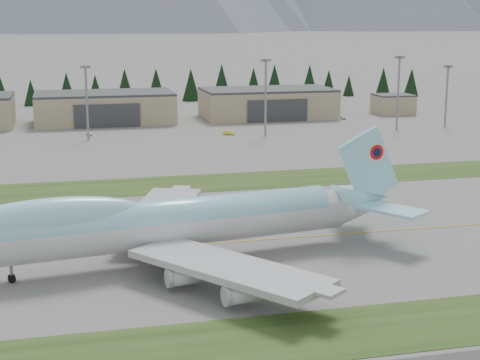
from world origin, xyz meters
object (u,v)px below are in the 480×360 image
object	(u,v)px
service_vehicle_a	(89,135)
service_vehicle_b	(229,135)
service_vehicle_c	(343,119)
hangar_right	(268,103)
hangar_center	(105,107)
boeing_747_freighter	(173,222)

from	to	relation	value
service_vehicle_a	service_vehicle_b	distance (m)	44.23
service_vehicle_b	service_vehicle_c	distance (m)	55.72
hangar_right	service_vehicle_b	size ratio (longest dim) A/B	12.03
hangar_center	service_vehicle_a	distance (m)	29.87
service_vehicle_a	service_vehicle_c	distance (m)	94.03
hangar_right	service_vehicle_c	bearing A→B (deg)	-24.45
hangar_right	service_vehicle_c	world-z (taller)	hangar_right
hangar_center	service_vehicle_b	world-z (taller)	hangar_center
hangar_right	service_vehicle_a	bearing A→B (deg)	-156.84
boeing_747_freighter	hangar_center	world-z (taller)	boeing_747_freighter
boeing_747_freighter	hangar_right	bearing A→B (deg)	61.15
boeing_747_freighter	hangar_center	size ratio (longest dim) A/B	1.51
hangar_right	service_vehicle_b	world-z (taller)	hangar_right
service_vehicle_b	service_vehicle_c	bearing A→B (deg)	-27.60
boeing_747_freighter	hangar_center	distance (m)	157.53
hangar_right	service_vehicle_a	xyz separation A→B (m)	(-66.81, -28.58, -5.39)
hangar_right	service_vehicle_b	distance (m)	44.84
service_vehicle_c	service_vehicle_b	bearing A→B (deg)	-139.59
hangar_right	boeing_747_freighter	bearing A→B (deg)	-110.71
boeing_747_freighter	service_vehicle_a	world-z (taller)	boeing_747_freighter
service_vehicle_a	hangar_right	bearing A→B (deg)	17.15
boeing_747_freighter	service_vehicle_c	bearing A→B (deg)	51.56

